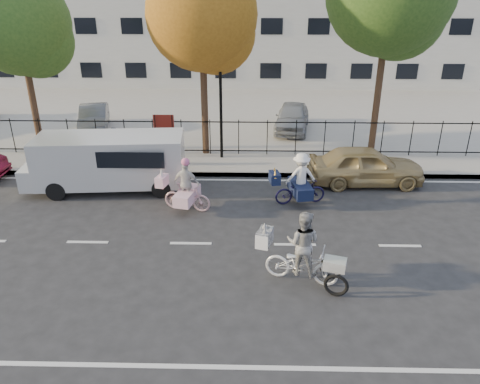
{
  "coord_description": "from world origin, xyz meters",
  "views": [
    {
      "loc": [
        1.69,
        -11.61,
        6.94
      ],
      "look_at": [
        1.39,
        1.2,
        1.1
      ],
      "focal_mm": 35.0,
      "sensor_mm": 36.0,
      "label": 1
    }
  ],
  "objects_px": {
    "zebra_trike": "(302,255)",
    "gold_sedan": "(366,166)",
    "lot_car_d": "(292,117)",
    "white_van": "(108,160)",
    "pedestrian": "(114,147)",
    "lot_car_c": "(94,118)",
    "lamppost": "(221,86)",
    "unicorn_bike": "(186,191)",
    "bull_bike": "(300,184)"
  },
  "relations": [
    {
      "from": "lot_car_c",
      "to": "lot_car_d",
      "type": "xyz_separation_m",
      "value": [
        9.72,
        0.2,
        0.05
      ]
    },
    {
      "from": "lamppost",
      "to": "unicorn_bike",
      "type": "distance_m",
      "value": 5.32
    },
    {
      "from": "lamppost",
      "to": "zebra_trike",
      "type": "bearing_deg",
      "value": -73.67
    },
    {
      "from": "white_van",
      "to": "zebra_trike",
      "type": "bearing_deg",
      "value": -45.81
    },
    {
      "from": "zebra_trike",
      "to": "bull_bike",
      "type": "bearing_deg",
      "value": 12.53
    },
    {
      "from": "bull_bike",
      "to": "lot_car_d",
      "type": "bearing_deg",
      "value": -13.43
    },
    {
      "from": "lamppost",
      "to": "bull_bike",
      "type": "relative_size",
      "value": 2.2
    },
    {
      "from": "unicorn_bike",
      "to": "gold_sedan",
      "type": "relative_size",
      "value": 0.44
    },
    {
      "from": "zebra_trike",
      "to": "white_van",
      "type": "distance_m",
      "value": 8.44
    },
    {
      "from": "zebra_trike",
      "to": "pedestrian",
      "type": "xyz_separation_m",
      "value": [
        -6.67,
        7.5,
        0.19
      ]
    },
    {
      "from": "zebra_trike",
      "to": "unicorn_bike",
      "type": "height_order",
      "value": "zebra_trike"
    },
    {
      "from": "white_van",
      "to": "gold_sedan",
      "type": "relative_size",
      "value": 1.37
    },
    {
      "from": "lot_car_c",
      "to": "pedestrian",
      "type": "bearing_deg",
      "value": -77.04
    },
    {
      "from": "lot_car_d",
      "to": "lamppost",
      "type": "bearing_deg",
      "value": -120.54
    },
    {
      "from": "gold_sedan",
      "to": "white_van",
      "type": "bearing_deg",
      "value": 92.35
    },
    {
      "from": "bull_bike",
      "to": "pedestrian",
      "type": "height_order",
      "value": "bull_bike"
    },
    {
      "from": "unicorn_bike",
      "to": "lot_car_d",
      "type": "xyz_separation_m",
      "value": [
        4.11,
        8.61,
        0.13
      ]
    },
    {
      "from": "unicorn_bike",
      "to": "lot_car_d",
      "type": "relative_size",
      "value": 0.48
    },
    {
      "from": "lot_car_d",
      "to": "white_van",
      "type": "bearing_deg",
      "value": -126.85
    },
    {
      "from": "lamppost",
      "to": "lot_car_d",
      "type": "relative_size",
      "value": 1.13
    },
    {
      "from": "unicorn_bike",
      "to": "gold_sedan",
      "type": "xyz_separation_m",
      "value": [
        6.33,
        2.35,
        0.04
      ]
    },
    {
      "from": "lot_car_c",
      "to": "lot_car_d",
      "type": "relative_size",
      "value": 0.95
    },
    {
      "from": "zebra_trike",
      "to": "white_van",
      "type": "height_order",
      "value": "white_van"
    },
    {
      "from": "pedestrian",
      "to": "lot_car_c",
      "type": "distance_m",
      "value": 5.35
    },
    {
      "from": "zebra_trike",
      "to": "gold_sedan",
      "type": "bearing_deg",
      "value": -8.19
    },
    {
      "from": "unicorn_bike",
      "to": "pedestrian",
      "type": "distance_m",
      "value": 4.88
    },
    {
      "from": "bull_bike",
      "to": "unicorn_bike",
      "type": "bearing_deg",
      "value": 88.39
    },
    {
      "from": "lamppost",
      "to": "gold_sedan",
      "type": "relative_size",
      "value": 1.04
    },
    {
      "from": "pedestrian",
      "to": "bull_bike",
      "type": "bearing_deg",
      "value": 120.28
    },
    {
      "from": "zebra_trike",
      "to": "bull_bike",
      "type": "distance_m",
      "value": 4.52
    },
    {
      "from": "zebra_trike",
      "to": "pedestrian",
      "type": "distance_m",
      "value": 10.04
    },
    {
      "from": "white_van",
      "to": "gold_sedan",
      "type": "xyz_separation_m",
      "value": [
        9.28,
        0.69,
        -0.38
      ]
    },
    {
      "from": "bull_bike",
      "to": "white_van",
      "type": "bearing_deg",
      "value": 70.28
    },
    {
      "from": "unicorn_bike",
      "to": "lot_car_c",
      "type": "xyz_separation_m",
      "value": [
        -5.61,
        8.41,
        0.08
      ]
    },
    {
      "from": "bull_bike",
      "to": "gold_sedan",
      "type": "height_order",
      "value": "bull_bike"
    },
    {
      "from": "lamppost",
      "to": "lot_car_c",
      "type": "distance_m",
      "value": 7.87
    },
    {
      "from": "unicorn_bike",
      "to": "white_van",
      "type": "distance_m",
      "value": 3.41
    },
    {
      "from": "bull_bike",
      "to": "lot_car_c",
      "type": "distance_m",
      "value": 12.18
    },
    {
      "from": "gold_sedan",
      "to": "lamppost",
      "type": "bearing_deg",
      "value": 65.2
    },
    {
      "from": "unicorn_bike",
      "to": "white_van",
      "type": "xyz_separation_m",
      "value": [
        -2.95,
        1.66,
        0.42
      ]
    },
    {
      "from": "bull_bike",
      "to": "lamppost",
      "type": "bearing_deg",
      "value": 24.48
    },
    {
      "from": "zebra_trike",
      "to": "lamppost",
      "type": "bearing_deg",
      "value": 33.35
    },
    {
      "from": "white_van",
      "to": "unicorn_bike",
      "type": "bearing_deg",
      "value": -33.89
    },
    {
      "from": "lot_car_d",
      "to": "lot_car_c",
      "type": "bearing_deg",
      "value": -170.21
    },
    {
      "from": "lot_car_d",
      "to": "unicorn_bike",
      "type": "bearing_deg",
      "value": -106.92
    },
    {
      "from": "gold_sedan",
      "to": "bull_bike",
      "type": "bearing_deg",
      "value": 122.08
    },
    {
      "from": "zebra_trike",
      "to": "gold_sedan",
      "type": "relative_size",
      "value": 0.54
    },
    {
      "from": "lamppost",
      "to": "pedestrian",
      "type": "height_order",
      "value": "lamppost"
    },
    {
      "from": "lot_car_d",
      "to": "zebra_trike",
      "type": "bearing_deg",
      "value": -84.7
    },
    {
      "from": "white_van",
      "to": "lot_car_d",
      "type": "distance_m",
      "value": 9.92
    }
  ]
}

